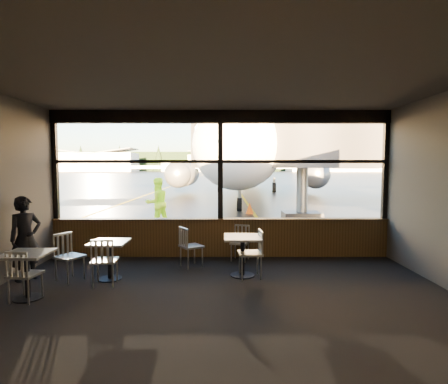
{
  "coord_description": "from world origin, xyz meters",
  "views": [
    {
      "loc": [
        0.07,
        -8.35,
        2.15
      ],
      "look_at": [
        0.09,
        1.0,
        1.5
      ],
      "focal_mm": 28.0,
      "sensor_mm": 36.0,
      "label": 1
    }
  ],
  "objects_px": {
    "chair_near_n": "(240,243)",
    "chair_left_s": "(25,275)",
    "jet_bridge": "(312,159)",
    "cone_nose": "(250,208)",
    "cafe_table_left": "(27,276)",
    "ground_crew": "(157,203)",
    "cafe_table_near": "(242,256)",
    "chair_mid_w": "(70,257)",
    "cafe_table_mid": "(110,260)",
    "passenger": "(25,238)",
    "chair_near_e": "(250,254)",
    "chair_mid_s": "(105,261)",
    "chair_near_w": "(191,247)",
    "airliner": "(247,125)"
  },
  "relations": [
    {
      "from": "chair_near_n",
      "to": "chair_left_s",
      "type": "distance_m",
      "value": 4.33
    },
    {
      "from": "jet_bridge",
      "to": "cone_nose",
      "type": "distance_m",
      "value": 3.98
    },
    {
      "from": "cafe_table_left",
      "to": "ground_crew",
      "type": "height_order",
      "value": "ground_crew"
    },
    {
      "from": "cafe_table_near",
      "to": "chair_mid_w",
      "type": "relative_size",
      "value": 0.88
    },
    {
      "from": "jet_bridge",
      "to": "ground_crew",
      "type": "height_order",
      "value": "jet_bridge"
    },
    {
      "from": "cafe_table_mid",
      "to": "chair_near_n",
      "type": "height_order",
      "value": "chair_near_n"
    },
    {
      "from": "chair_near_n",
      "to": "passenger",
      "type": "relative_size",
      "value": 0.51
    },
    {
      "from": "cafe_table_left",
      "to": "chair_mid_w",
      "type": "distance_m",
      "value": 0.97
    },
    {
      "from": "chair_near_e",
      "to": "chair_mid_s",
      "type": "bearing_deg",
      "value": 94.81
    },
    {
      "from": "chair_mid_s",
      "to": "passenger",
      "type": "height_order",
      "value": "passenger"
    },
    {
      "from": "cafe_table_near",
      "to": "chair_left_s",
      "type": "bearing_deg",
      "value": -159.94
    },
    {
      "from": "chair_near_w",
      "to": "passenger",
      "type": "height_order",
      "value": "passenger"
    },
    {
      "from": "chair_near_n",
      "to": "chair_left_s",
      "type": "xyz_separation_m",
      "value": [
        -3.57,
        -2.45,
        0.02
      ]
    },
    {
      "from": "chair_near_e",
      "to": "cone_nose",
      "type": "distance_m",
      "value": 9.54
    },
    {
      "from": "chair_near_n",
      "to": "chair_left_s",
      "type": "relative_size",
      "value": 0.96
    },
    {
      "from": "passenger",
      "to": "cone_nose",
      "type": "height_order",
      "value": "passenger"
    },
    {
      "from": "cafe_table_near",
      "to": "chair_mid_s",
      "type": "relative_size",
      "value": 0.89
    },
    {
      "from": "chair_near_w",
      "to": "cafe_table_mid",
      "type": "bearing_deg",
      "value": -94.4
    },
    {
      "from": "chair_left_s",
      "to": "airliner",
      "type": "bearing_deg",
      "value": 85.34
    },
    {
      "from": "chair_near_n",
      "to": "passenger",
      "type": "height_order",
      "value": "passenger"
    },
    {
      "from": "airliner",
      "to": "cafe_table_left",
      "type": "distance_m",
      "value": 25.37
    },
    {
      "from": "airliner",
      "to": "cafe_table_left",
      "type": "xyz_separation_m",
      "value": [
        -5.19,
        -24.25,
        -5.35
      ]
    },
    {
      "from": "cafe_table_left",
      "to": "passenger",
      "type": "height_order",
      "value": "passenger"
    },
    {
      "from": "cone_nose",
      "to": "chair_near_e",
      "type": "bearing_deg",
      "value": -94.24
    },
    {
      "from": "cafe_table_mid",
      "to": "cone_nose",
      "type": "height_order",
      "value": "cafe_table_mid"
    },
    {
      "from": "chair_near_n",
      "to": "ground_crew",
      "type": "relative_size",
      "value": 0.46
    },
    {
      "from": "jet_bridge",
      "to": "chair_left_s",
      "type": "xyz_separation_m",
      "value": [
        -6.71,
        -8.35,
        -2.05
      ]
    },
    {
      "from": "chair_near_w",
      "to": "cone_nose",
      "type": "bearing_deg",
      "value": 133.74
    },
    {
      "from": "chair_near_e",
      "to": "cafe_table_mid",
      "type": "bearing_deg",
      "value": 88.03
    },
    {
      "from": "cafe_table_near",
      "to": "chair_near_n",
      "type": "relative_size",
      "value": 0.97
    },
    {
      "from": "cafe_table_left",
      "to": "cafe_table_mid",
      "type": "bearing_deg",
      "value": 44.32
    },
    {
      "from": "cafe_table_mid",
      "to": "chair_near_e",
      "type": "xyz_separation_m",
      "value": [
        2.71,
        0.11,
        0.1
      ]
    },
    {
      "from": "chair_left_s",
      "to": "chair_mid_s",
      "type": "bearing_deg",
      "value": 44.51
    },
    {
      "from": "cafe_table_near",
      "to": "chair_mid_w",
      "type": "xyz_separation_m",
      "value": [
        -3.3,
        -0.28,
        0.06
      ]
    },
    {
      "from": "chair_near_n",
      "to": "chair_mid_s",
      "type": "bearing_deg",
      "value": 51.65
    },
    {
      "from": "chair_near_w",
      "to": "passenger",
      "type": "bearing_deg",
      "value": -108.07
    },
    {
      "from": "chair_mid_s",
      "to": "chair_near_n",
      "type": "bearing_deg",
      "value": 28.29
    },
    {
      "from": "cafe_table_near",
      "to": "ground_crew",
      "type": "distance_m",
      "value": 6.19
    },
    {
      "from": "passenger",
      "to": "cone_nose",
      "type": "distance_m",
      "value": 10.89
    },
    {
      "from": "chair_mid_w",
      "to": "passenger",
      "type": "distance_m",
      "value": 0.92
    },
    {
      "from": "cafe_table_mid",
      "to": "chair_left_s",
      "type": "distance_m",
      "value": 1.48
    },
    {
      "from": "chair_near_n",
      "to": "passenger",
      "type": "bearing_deg",
      "value": 36.74
    },
    {
      "from": "chair_left_s",
      "to": "chair_mid_w",
      "type": "bearing_deg",
      "value": 82.78
    },
    {
      "from": "cafe_table_near",
      "to": "ground_crew",
      "type": "xyz_separation_m",
      "value": [
        -2.74,
        5.53,
        0.5
      ]
    },
    {
      "from": "chair_mid_w",
      "to": "cone_nose",
      "type": "distance_m",
      "value": 10.55
    },
    {
      "from": "chair_mid_s",
      "to": "chair_mid_w",
      "type": "bearing_deg",
      "value": 156.65
    },
    {
      "from": "chair_mid_w",
      "to": "jet_bridge",
      "type": "bearing_deg",
      "value": 169.29
    },
    {
      "from": "jet_bridge",
      "to": "cone_nose",
      "type": "xyz_separation_m",
      "value": [
        -2.3,
        2.37,
        -2.22
      ]
    },
    {
      "from": "cafe_table_left",
      "to": "airliner",
      "type": "bearing_deg",
      "value": 77.93
    },
    {
      "from": "cafe_table_mid",
      "to": "ground_crew",
      "type": "bearing_deg",
      "value": 91.7
    }
  ]
}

